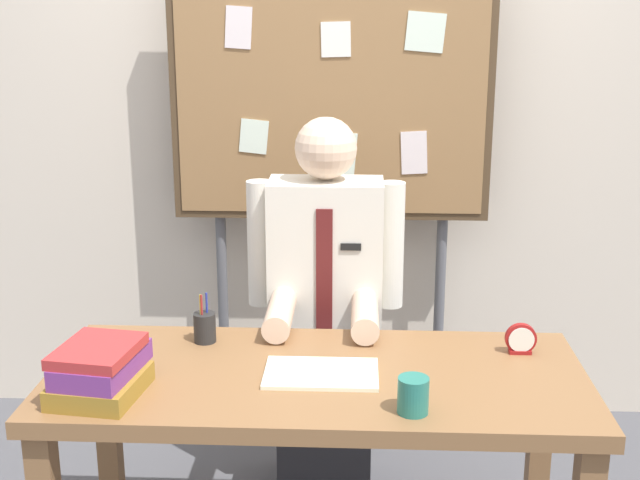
{
  "coord_description": "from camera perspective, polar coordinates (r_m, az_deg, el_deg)",
  "views": [
    {
      "loc": [
        0.11,
        -2.23,
        1.76
      ],
      "look_at": [
        0.0,
        0.18,
        1.09
      ],
      "focal_mm": 46.85,
      "sensor_mm": 36.0,
      "label": 1
    }
  ],
  "objects": [
    {
      "name": "bulletin_board",
      "position": [
        3.34,
        0.76,
        9.58
      ],
      "size": [
        1.28,
        0.09,
        1.95
      ],
      "color": "#4C3823",
      "rests_on": "ground_plane"
    },
    {
      "name": "open_notebook",
      "position": [
        2.44,
        0.08,
        -9.1
      ],
      "size": [
        0.33,
        0.21,
        0.01
      ],
      "primitive_type": "cube",
      "rotation": [
        0.0,
        0.0,
        0.0
      ],
      "color": "#F4EFCC",
      "rests_on": "desk"
    },
    {
      "name": "person",
      "position": [
        3.03,
        0.37,
        -5.82
      ],
      "size": [
        0.55,
        0.56,
        1.41
      ],
      "color": "#2D2D33",
      "rests_on": "ground_plane"
    },
    {
      "name": "pen_holder",
      "position": [
        2.68,
        -7.88,
        -5.91
      ],
      "size": [
        0.07,
        0.07,
        0.16
      ],
      "color": "#262626",
      "rests_on": "desk"
    },
    {
      "name": "desk",
      "position": [
        2.5,
        -0.2,
        -11.1
      ],
      "size": [
        1.57,
        0.68,
        0.74
      ],
      "color": "brown",
      "rests_on": "ground_plane"
    },
    {
      "name": "coffee_mug",
      "position": [
        2.22,
        6.38,
        -10.5
      ],
      "size": [
        0.08,
        0.08,
        0.1
      ],
      "primitive_type": "cylinder",
      "color": "#267266",
      "rests_on": "desk"
    },
    {
      "name": "back_wall",
      "position": [
        3.55,
        0.87,
        8.93
      ],
      "size": [
        6.4,
        0.08,
        2.7
      ],
      "primitive_type": "cube",
      "color": "beige",
      "rests_on": "ground_plane"
    },
    {
      "name": "desk_clock",
      "position": [
        2.64,
        13.55,
        -6.67
      ],
      "size": [
        0.1,
        0.04,
        0.1
      ],
      "color": "maroon",
      "rests_on": "desk"
    },
    {
      "name": "book_stack",
      "position": [
        2.38,
        -14.79,
        -8.62
      ],
      "size": [
        0.25,
        0.31,
        0.15
      ],
      "color": "olive",
      "rests_on": "desk"
    }
  ]
}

